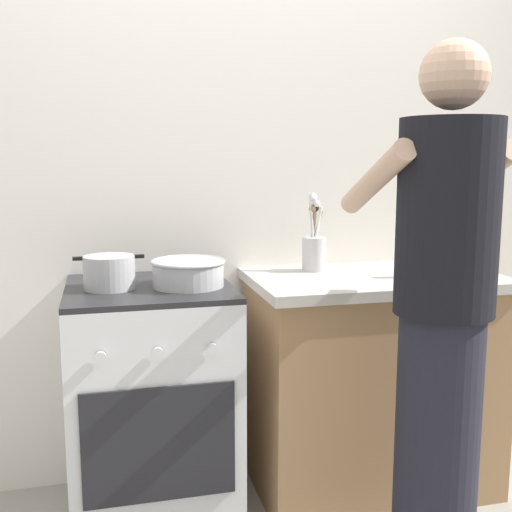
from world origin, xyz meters
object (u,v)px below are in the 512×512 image
object	(u,v)px
stove_range	(152,402)
mixing_bowl	(188,272)
pot	(109,272)
person	(441,326)
utensil_crock	(314,247)
spice_bottle	(402,266)

from	to	relation	value
stove_range	mixing_bowl	world-z (taller)	mixing_bowl
pot	person	world-z (taller)	person
utensil_crock	spice_bottle	xyz separation A→B (m)	(0.29, -0.23, -0.05)
stove_range	spice_bottle	bearing A→B (deg)	-4.38
spice_bottle	person	bearing A→B (deg)	-105.03
stove_range	spice_bottle	distance (m)	1.10
utensil_crock	person	bearing A→B (deg)	-79.90
spice_bottle	mixing_bowl	bearing A→B (deg)	178.01
spice_bottle	stove_range	bearing A→B (deg)	175.62
utensil_crock	pot	bearing A→B (deg)	-168.18
spice_bottle	person	size ratio (longest dim) A/B	0.05
pot	person	distance (m)	1.15
stove_range	mixing_bowl	bearing A→B (deg)	-18.14
stove_range	spice_bottle	size ratio (longest dim) A/B	9.69
stove_range	mixing_bowl	xyz separation A→B (m)	(0.14, -0.05, 0.50)
pot	spice_bottle	distance (m)	1.12
utensil_crock	person	world-z (taller)	person
stove_range	pot	size ratio (longest dim) A/B	3.61
utensil_crock	spice_bottle	distance (m)	0.37
utensil_crock	spice_bottle	size ratio (longest dim) A/B	3.48
stove_range	person	world-z (taller)	person
mixing_bowl	utensil_crock	size ratio (longest dim) A/B	0.85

